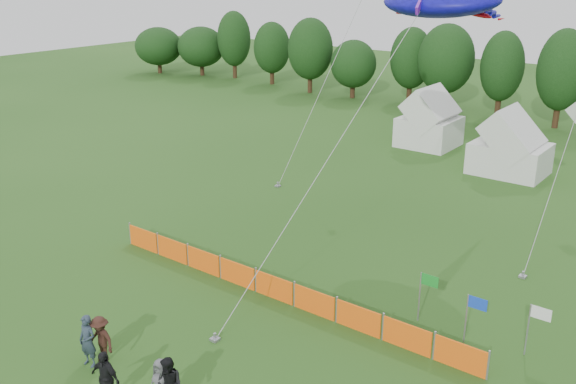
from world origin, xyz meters
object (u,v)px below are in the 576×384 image
Objects in this scene: spectator_e at (162,383)px; stingray_kite at (446,0)px; tent_left at (430,122)px; spectator_a at (88,341)px; spectator_d at (105,378)px; tent_right at (511,149)px; barrier_fence at (274,287)px; spectator_c at (101,339)px.

spectator_e is 0.07× the size of stingray_kite.
spectator_e is at bearing -78.02° from tent_left.
stingray_kite is at bearing 73.27° from spectator_a.
spectator_d is 1.73m from spectator_e.
tent_right is 29.68m from spectator_e.
spectator_d is 1.15× the size of spectator_e.
spectator_a is at bearing -99.90° from stingray_kite.
spectator_d is (0.08, -8.35, 0.44)m from barrier_fence.
barrier_fence is 7.52m from spectator_e.
spectator_c is (0.16, 0.40, -0.08)m from spectator_a.
stingray_kite reaches higher than barrier_fence.
stingray_kite reaches higher than tent_left.
tent_right is 2.48× the size of spectator_d.
spectator_c is 3.44m from spectator_e.
tent_left reaches higher than spectator_e.
tent_left is at bearing 91.56° from spectator_d.
spectator_c is at bearing -99.62° from stingray_kite.
tent_left is 32.97m from spectator_a.
spectator_d is at bearing -80.69° from tent_left.
spectator_a reaches higher than spectator_c.
spectator_a is 21.93m from stingray_kite.
spectator_c is 21.59m from stingray_kite.
tent_left reaches higher than spectator_a.
spectator_e is at bearing -5.94° from spectator_a.
barrier_fence is (-1.72, -22.31, -1.16)m from tent_right.
spectator_c is 2.40m from spectator_d.
tent_right reaches higher than spectator_d.
spectator_d is 0.08× the size of stingray_kite.
spectator_c is at bearing 138.60° from spectator_d.
stingray_kite is (1.16, 19.97, 10.35)m from spectator_d.
tent_left is at bearing 94.02° from spectator_c.
barrier_fence is 10.93× the size of spectator_e.
spectator_c is at bearing -97.07° from tent_right.
spectator_d is at bearing -93.06° from tent_right.
tent_left is at bearing 102.12° from barrier_fence.
spectator_a is at bearing 148.91° from spectator_d.
tent_left is 18.00m from stingray_kite.
spectator_c is (-3.64, -29.33, -0.80)m from tent_right.
spectator_a reaches higher than barrier_fence.
spectator_a reaches higher than spectator_e.
stingray_kite reaches higher than spectator_e.
stingray_kite is (3.16, 18.64, 10.43)m from spectator_c.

